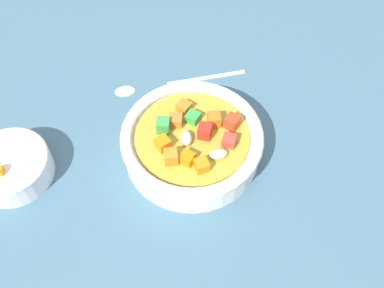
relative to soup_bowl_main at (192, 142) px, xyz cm
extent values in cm
cube|color=#42667A|center=(0.00, 0.02, -3.72)|extent=(140.00, 140.00, 2.00)
cylinder|color=white|center=(0.00, 0.02, -0.86)|extent=(18.42, 18.42, 3.71)
torus|color=white|center=(0.00, 0.02, 1.47)|extent=(18.92, 18.92, 1.61)
cylinder|color=#AF9830|center=(0.00, 0.02, 1.19)|extent=(15.20, 15.20, 0.40)
cube|color=red|center=(4.75, -2.74, 2.34)|extent=(1.94, 1.94, 1.89)
cube|color=red|center=(1.15, -1.15, 2.36)|extent=(2.27, 2.27, 1.94)
cube|color=orange|center=(-4.63, -0.75, 2.32)|extent=(2.34, 2.34, 1.86)
cube|color=orange|center=(-3.81, 1.54, 2.13)|extent=(1.91, 1.91, 1.49)
cube|color=#C63F31|center=(2.40, -4.29, 2.07)|extent=(2.25, 2.25, 1.36)
ellipsoid|color=beige|center=(-0.21, -4.57, 1.88)|extent=(2.78, 2.54, 0.97)
ellipsoid|color=beige|center=(-1.05, 0.09, 2.01)|extent=(2.69, 2.74, 1.24)
cube|color=green|center=(-1.90, 3.40, 2.37)|extent=(2.35, 2.35, 1.95)
cube|color=orange|center=(0.36, 2.97, 2.10)|extent=(2.35, 2.35, 1.41)
cube|color=orange|center=(3.46, -0.73, 2.27)|extent=(2.35, 2.35, 1.76)
cube|color=green|center=(1.96, 1.72, 2.01)|extent=(1.98, 1.98, 1.25)
cube|color=orange|center=(-3.25, -2.23, 2.06)|extent=(2.02, 2.02, 1.34)
cube|color=orange|center=(-2.80, -4.24, 2.11)|extent=(2.21, 2.21, 1.44)
cube|color=orange|center=(2.43, 3.81, 2.02)|extent=(1.90, 1.90, 1.26)
cylinder|color=silver|center=(11.95, 8.16, -2.38)|extent=(10.84, 7.64, 0.68)
ellipsoid|color=silver|center=(1.22, 15.42, -2.25)|extent=(3.88, 3.59, 0.93)
cylinder|color=white|center=(-18.75, 14.90, -1.14)|extent=(10.37, 10.37, 3.16)
torus|color=white|center=(-18.75, 14.90, 0.65)|extent=(10.47, 10.47, 0.83)
camera|label=1|loc=(-23.51, -22.25, 46.29)|focal=39.49mm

